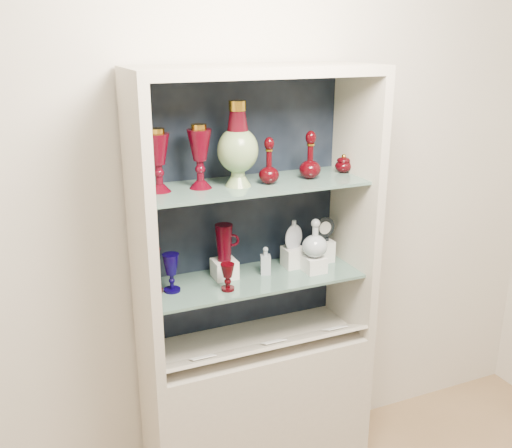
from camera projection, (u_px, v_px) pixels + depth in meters
name	position (u px, v px, depth m)	size (l,w,h in m)	color
wall_back	(237.00, 188.00, 2.54)	(3.50, 0.02, 2.80)	beige
cabinet_base	(256.00, 411.00, 2.67)	(1.00, 0.40, 0.75)	beige
cabinet_back_panel	(239.00, 206.00, 2.54)	(0.98, 0.02, 1.15)	black
cabinet_side_left	(141.00, 233.00, 2.19)	(0.04, 0.40, 1.15)	beige
cabinet_side_right	(355.00, 206.00, 2.55)	(0.04, 0.40, 1.15)	beige
cabinet_top_cap	(256.00, 71.00, 2.18)	(1.00, 0.40, 0.04)	beige
shelf_lower	(254.00, 279.00, 2.47)	(0.92, 0.34, 0.01)	slate
shelf_upper	(254.00, 185.00, 2.34)	(0.92, 0.34, 0.01)	slate
label_ledge	(266.00, 346.00, 2.44)	(0.92, 0.18, 0.01)	beige
label_card_0	(203.00, 357.00, 2.33)	(0.10, 0.07, 0.00)	white
label_card_1	(335.00, 328.00, 2.57)	(0.10, 0.07, 0.00)	white
label_card_2	(273.00, 342.00, 2.45)	(0.10, 0.07, 0.00)	white
pedestal_lamp_left	(200.00, 157.00, 2.23)	(0.10, 0.10, 0.25)	#4A0410
pedestal_lamp_right	(158.00, 161.00, 2.18)	(0.09, 0.09, 0.25)	#4A0410
enamel_urn	(238.00, 144.00, 2.25)	(0.16, 0.16, 0.34)	#0A4A23
ruby_decanter_a	(269.00, 158.00, 2.30)	(0.08, 0.08, 0.22)	#380307
ruby_decanter_b	(310.00, 153.00, 2.39)	(0.09, 0.09, 0.22)	#380307
lidded_bowl	(343.00, 163.00, 2.51)	(0.07, 0.07, 0.08)	#380307
cobalt_goblet	(171.00, 273.00, 2.31)	(0.07, 0.07, 0.16)	#09013B
ruby_goblet_tall	(152.00, 271.00, 2.30)	(0.08, 0.08, 0.19)	#4A0410
ruby_goblet_small	(228.00, 277.00, 2.33)	(0.06, 0.06, 0.12)	#380307
riser_ruby_pitcher	(225.00, 269.00, 2.46)	(0.10, 0.10, 0.08)	silver
ruby_pitcher	(224.00, 243.00, 2.42)	(0.12, 0.08, 0.16)	#4A0410
clear_square_bottle	(265.00, 260.00, 2.49)	(0.04, 0.04, 0.13)	#9AA8B1
riser_flat_flask	(293.00, 257.00, 2.58)	(0.09, 0.09, 0.09)	silver
flat_flask	(294.00, 234.00, 2.54)	(0.10, 0.04, 0.13)	silver
riser_clear_round_decanter	(314.00, 264.00, 2.52)	(0.09, 0.09, 0.07)	silver
clear_round_decanter	(315.00, 239.00, 2.49)	(0.11, 0.11, 0.17)	#9AA8B1
riser_cameo_medallion	(324.00, 251.00, 2.64)	(0.08, 0.08, 0.10)	silver
cameo_medallion	(324.00, 229.00, 2.61)	(0.10, 0.04, 0.12)	black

